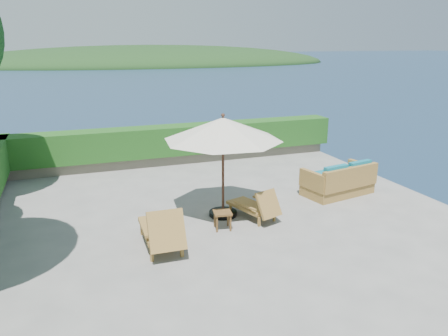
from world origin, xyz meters
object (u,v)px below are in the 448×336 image
object	(u,v)px
side_table	(223,215)
wicker_loveseat	(339,182)
patio_umbrella	(223,130)
lounge_right	(256,206)
lounge_left	(162,230)

from	to	relation	value
side_table	wicker_loveseat	distance (m)	4.07
patio_umbrella	side_table	xyz separation A→B (m)	(-0.29, -0.78, -1.83)
lounge_right	side_table	world-z (taller)	lounge_right
lounge_left	side_table	bearing A→B (deg)	19.41
patio_umbrella	side_table	size ratio (longest dim) A/B	7.68
patio_umbrella	side_table	world-z (taller)	patio_umbrella
patio_umbrella	lounge_right	world-z (taller)	patio_umbrella
lounge_left	lounge_right	size ratio (longest dim) A/B	1.16
patio_umbrella	wicker_loveseat	world-z (taller)	patio_umbrella
wicker_loveseat	lounge_right	bearing A→B (deg)	-175.53
side_table	wicker_loveseat	world-z (taller)	wicker_loveseat
lounge_right	wicker_loveseat	bearing A→B (deg)	-3.16
lounge_left	side_table	size ratio (longest dim) A/B	3.81
patio_umbrella	lounge_right	distance (m)	2.01
lounge_left	wicker_loveseat	size ratio (longest dim) A/B	0.82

